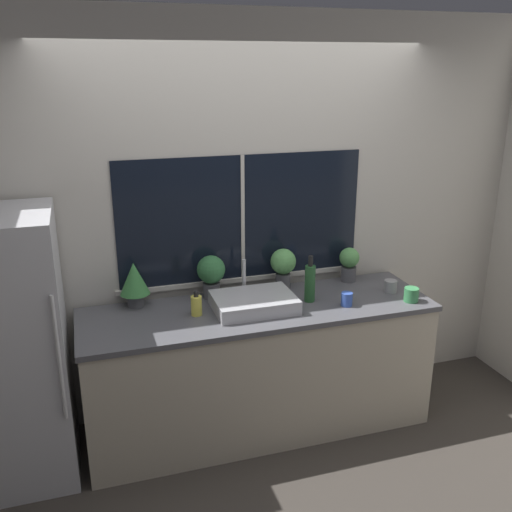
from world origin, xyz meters
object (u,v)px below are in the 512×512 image
(refrigerator, at_px, (9,351))
(bottle_tall, at_px, (310,282))
(potted_plant_center_right, at_px, (283,265))
(soap_bottle, at_px, (196,305))
(potted_plant_center_left, at_px, (211,273))
(mug_grey, at_px, (390,286))
(mug_green, at_px, (411,295))
(mug_blue, at_px, (347,299))
(sink, at_px, (254,302))
(potted_plant_far_right, at_px, (349,262))
(potted_plant_far_left, at_px, (134,281))

(refrigerator, bearing_deg, bottle_tall, -0.18)
(potted_plant_center_right, relative_size, soap_bottle, 1.81)
(refrigerator, distance_m, potted_plant_center_left, 1.30)
(refrigerator, height_order, mug_grey, refrigerator)
(potted_plant_center_left, bearing_deg, mug_green, -20.63)
(potted_plant_center_right, bearing_deg, mug_blue, -54.10)
(potted_plant_center_right, bearing_deg, potted_plant_center_left, 180.00)
(mug_grey, bearing_deg, bottle_tall, 177.67)
(refrigerator, distance_m, potted_plant_center_right, 1.79)
(sink, bearing_deg, potted_plant_center_left, 127.96)
(refrigerator, height_order, mug_blue, refrigerator)
(sink, distance_m, bottle_tall, 0.40)
(soap_bottle, relative_size, mug_blue, 1.78)
(potted_plant_far_right, height_order, bottle_tall, bottle_tall)
(potted_plant_center_left, distance_m, bottle_tall, 0.65)
(soap_bottle, bearing_deg, potted_plant_far_left, 143.59)
(sink, bearing_deg, potted_plant_far_right, 18.75)
(potted_plant_far_left, bearing_deg, bottle_tall, -13.24)
(bottle_tall, bearing_deg, mug_blue, -35.84)
(potted_plant_center_left, distance_m, soap_bottle, 0.32)
(bottle_tall, distance_m, mug_blue, 0.26)
(potted_plant_center_right, height_order, bottle_tall, bottle_tall)
(mug_blue, xyz_separation_m, mug_grey, (0.39, 0.12, -0.00))
(potted_plant_far_right, relative_size, mug_blue, 2.78)
(potted_plant_center_left, relative_size, soap_bottle, 1.83)
(mug_green, bearing_deg, mug_blue, 171.88)
(sink, bearing_deg, mug_blue, -12.64)
(sink, relative_size, mug_blue, 5.73)
(potted_plant_center_right, bearing_deg, mug_grey, -22.60)
(refrigerator, bearing_deg, potted_plant_far_left, 18.66)
(bottle_tall, height_order, mug_blue, bottle_tall)
(potted_plant_far_right, distance_m, mug_blue, 0.46)
(refrigerator, height_order, potted_plant_far_left, refrigerator)
(potted_plant_far_left, distance_m, bottle_tall, 1.13)
(potted_plant_center_left, relative_size, mug_grey, 3.33)
(potted_plant_far_right, bearing_deg, potted_plant_far_left, 180.00)
(bottle_tall, height_order, mug_grey, bottle_tall)
(sink, distance_m, mug_grey, 0.98)
(potted_plant_center_left, height_order, potted_plant_far_right, potted_plant_center_left)
(refrigerator, bearing_deg, soap_bottle, -0.08)
(potted_plant_far_right, distance_m, mug_green, 0.53)
(soap_bottle, xyz_separation_m, mug_green, (1.39, -0.21, -0.02))
(mug_blue, bearing_deg, potted_plant_center_right, 125.90)
(sink, xyz_separation_m, potted_plant_center_right, (0.30, 0.27, 0.13))
(potted_plant_far_left, xyz_separation_m, bottle_tall, (1.10, -0.26, -0.04))
(potted_plant_far_left, height_order, potted_plant_center_left, potted_plant_far_left)
(soap_bottle, distance_m, bottle_tall, 0.76)
(potted_plant_far_left, relative_size, mug_green, 3.10)
(sink, distance_m, potted_plant_far_right, 0.85)
(mug_green, bearing_deg, potted_plant_far_left, 165.00)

